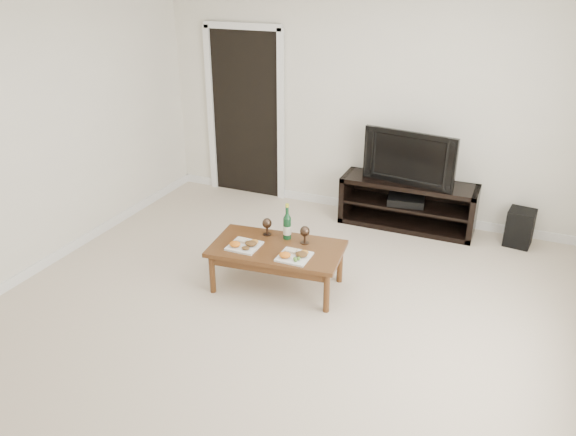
# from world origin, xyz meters

# --- Properties ---
(floor) EXTENTS (5.50, 5.50, 0.00)m
(floor) POSITION_xyz_m (0.00, 0.00, 0.00)
(floor) COLOR beige
(floor) RESTS_ON ground
(back_wall) EXTENTS (5.00, 0.04, 2.60)m
(back_wall) POSITION_xyz_m (0.00, 2.77, 1.30)
(back_wall) COLOR silver
(back_wall) RESTS_ON ground
(doorway) EXTENTS (0.90, 0.02, 2.05)m
(doorway) POSITION_xyz_m (-1.55, 2.73, 1.02)
(doorway) COLOR black
(doorway) RESTS_ON ground
(media_console) EXTENTS (1.50, 0.45, 0.55)m
(media_console) POSITION_xyz_m (0.60, 2.50, 0.28)
(media_console) COLOR black
(media_console) RESTS_ON ground
(television) EXTENTS (1.04, 0.29, 0.59)m
(television) POSITION_xyz_m (0.60, 2.50, 0.85)
(television) COLOR black
(television) RESTS_ON media_console
(av_receiver) EXTENTS (0.44, 0.35, 0.08)m
(av_receiver) POSITION_xyz_m (0.59, 2.48, 0.33)
(av_receiver) COLOR black
(av_receiver) RESTS_ON media_console
(subwoofer) EXTENTS (0.30, 0.30, 0.40)m
(subwoofer) POSITION_xyz_m (1.81, 2.52, 0.20)
(subwoofer) COLOR black
(subwoofer) RESTS_ON ground
(coffee_table) EXTENTS (1.25, 0.77, 0.42)m
(coffee_table) POSITION_xyz_m (-0.21, 0.71, 0.21)
(coffee_table) COLOR #513216
(coffee_table) RESTS_ON ground
(plate_left) EXTENTS (0.27, 0.27, 0.07)m
(plate_left) POSITION_xyz_m (-0.49, 0.59, 0.45)
(plate_left) COLOR white
(plate_left) RESTS_ON coffee_table
(plate_right) EXTENTS (0.27, 0.27, 0.07)m
(plate_right) POSITION_xyz_m (0.01, 0.58, 0.45)
(plate_right) COLOR white
(plate_right) RESTS_ON coffee_table
(wine_bottle) EXTENTS (0.07, 0.07, 0.35)m
(wine_bottle) POSITION_xyz_m (-0.20, 0.91, 0.59)
(wine_bottle) COLOR #103C1D
(wine_bottle) RESTS_ON coffee_table
(goblet_left) EXTENTS (0.09, 0.09, 0.17)m
(goblet_left) POSITION_xyz_m (-0.40, 0.90, 0.51)
(goblet_left) COLOR #3C2B20
(goblet_left) RESTS_ON coffee_table
(goblet_right) EXTENTS (0.09, 0.09, 0.17)m
(goblet_right) POSITION_xyz_m (-0.01, 0.88, 0.51)
(goblet_right) COLOR #3C2B20
(goblet_right) RESTS_ON coffee_table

